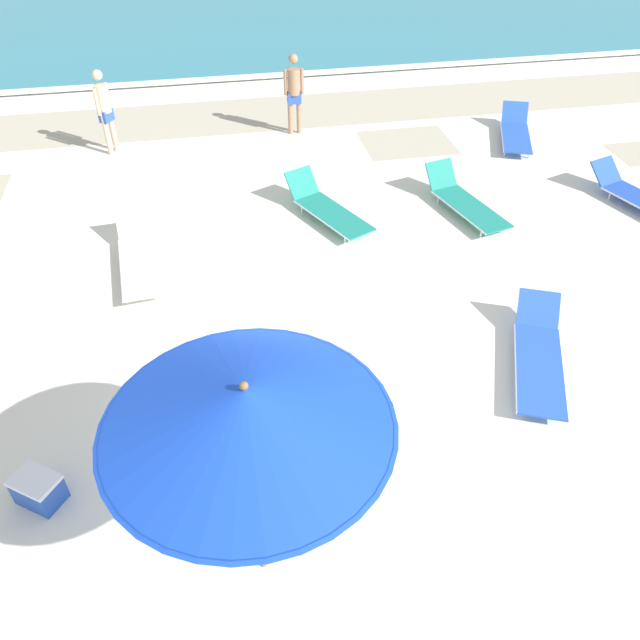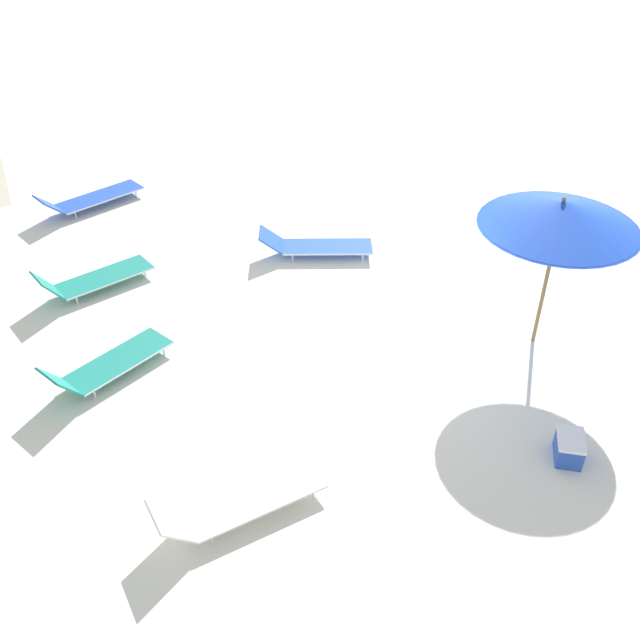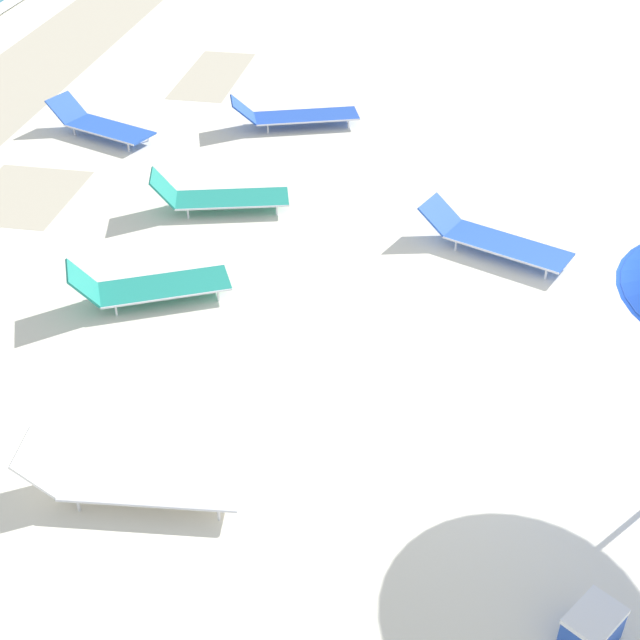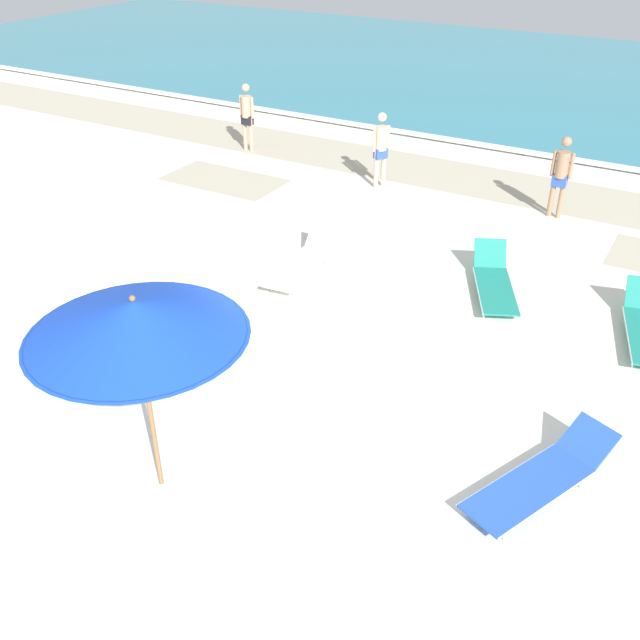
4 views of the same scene
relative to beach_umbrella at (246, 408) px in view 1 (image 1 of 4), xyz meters
The scene contains 11 objects.
ground_plane 3.61m from the beach_umbrella, 66.50° to the left, with size 60.00×60.00×0.16m.
ocean_water 23.49m from the beach_umbrella, 87.36° to the left, with size 60.00×18.35×0.07m.
beach_umbrella is the anchor object (origin of this frame).
sun_lounger_under_umbrella 8.04m from the beach_umbrella, 54.30° to the left, with size 1.10×2.14×0.62m.
sun_lounger_near_water_left 7.14m from the beach_umbrella, 73.24° to the left, with size 1.41×2.09×0.62m.
sun_lounger_near_water_right 11.56m from the beach_umbrella, 53.09° to the left, with size 1.30×2.12×0.55m.
sun_lounger_mid_beach_solo 4.99m from the beach_umbrella, 28.31° to the left, with size 1.43×2.24×0.52m.
sun_lounger_mid_beach_pair_a 6.11m from the beach_umbrella, 103.65° to the left, with size 0.80×2.21×0.57m.
beachgoer_shoreline_child 10.50m from the beach_umbrella, 101.34° to the left, with size 0.31×0.39×1.76m.
beachgoer_strolling_adult 10.75m from the beach_umbrella, 79.09° to the left, with size 0.45×0.27×1.76m.
cooler_box 3.36m from the beach_umbrella, 151.89° to the left, with size 0.61×0.58×0.37m.
Camera 1 is at (-1.14, -5.77, 5.90)m, focal length 35.00 mm.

